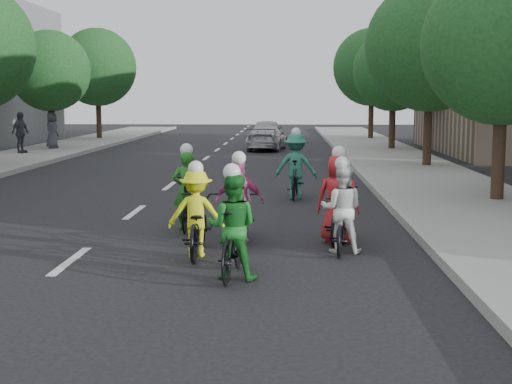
# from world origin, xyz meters

# --- Properties ---
(ground) EXTENTS (120.00, 120.00, 0.00)m
(ground) POSITION_xyz_m (0.00, 0.00, 0.00)
(ground) COLOR black
(ground) RESTS_ON ground
(sidewalk_right) EXTENTS (4.00, 80.00, 0.15)m
(sidewalk_right) POSITION_xyz_m (8.00, 10.00, 0.07)
(sidewalk_right) COLOR gray
(sidewalk_right) RESTS_ON ground
(curb_right) EXTENTS (0.18, 80.00, 0.18)m
(curb_right) POSITION_xyz_m (6.05, 10.00, 0.09)
(curb_right) COLOR #999993
(curb_right) RESTS_ON ground
(tree_l_4) EXTENTS (4.00, 4.00, 5.97)m
(tree_l_4) POSITION_xyz_m (-8.20, 24.00, 3.96)
(tree_l_4) COLOR black
(tree_l_4) RESTS_ON ground
(tree_l_5) EXTENTS (4.80, 4.80, 6.93)m
(tree_l_5) POSITION_xyz_m (-8.20, 33.00, 4.52)
(tree_l_5) COLOR black
(tree_l_5) RESTS_ON ground
(tree_r_0) EXTENTS (4.00, 4.00, 5.97)m
(tree_r_0) POSITION_xyz_m (8.80, 6.60, 3.96)
(tree_r_0) COLOR black
(tree_r_0) RESTS_ON ground
(tree_r_1) EXTENTS (4.80, 4.80, 6.93)m
(tree_r_1) POSITION_xyz_m (8.80, 15.60, 4.52)
(tree_r_1) COLOR black
(tree_r_1) RESTS_ON ground
(tree_r_2) EXTENTS (4.00, 4.00, 5.97)m
(tree_r_2) POSITION_xyz_m (8.80, 24.60, 3.96)
(tree_r_2) COLOR black
(tree_r_2) RESTS_ON ground
(tree_r_3) EXTENTS (4.80, 4.80, 6.93)m
(tree_r_3) POSITION_xyz_m (8.80, 33.60, 4.52)
(tree_r_3) COLOR black
(tree_r_3) RESTS_ON ground
(cyclist_0) EXTENTS (0.75, 1.64, 1.57)m
(cyclist_0) POSITION_xyz_m (2.65, 1.88, 0.51)
(cyclist_0) COLOR black
(cyclist_0) RESTS_ON ground
(cyclist_1) EXTENTS (0.81, 1.77, 1.72)m
(cyclist_1) POSITION_xyz_m (2.74, -0.97, 0.65)
(cyclist_1) COLOR black
(cyclist_1) RESTS_ON ground
(cyclist_2) EXTENTS (0.96, 1.92, 1.62)m
(cyclist_2) POSITION_xyz_m (2.02, 0.53, 0.60)
(cyclist_2) COLOR black
(cyclist_2) RESTS_ON ground
(cyclist_3) EXTENTS (0.96, 1.90, 1.70)m
(cyclist_3) POSITION_xyz_m (2.67, 1.60, 0.64)
(cyclist_3) COLOR black
(cyclist_3) RESTS_ON ground
(cyclist_4) EXTENTS (0.98, 1.97, 1.79)m
(cyclist_4) POSITION_xyz_m (4.49, 1.81, 0.62)
(cyclist_4) COLOR black
(cyclist_4) RESTS_ON ground
(cyclist_5) EXTENTS (0.59, 1.85, 1.75)m
(cyclist_5) POSITION_xyz_m (1.54, 2.93, 0.63)
(cyclist_5) COLOR black
(cyclist_5) RESTS_ON ground
(cyclist_6) EXTENTS (0.81, 1.73, 1.67)m
(cyclist_6) POSITION_xyz_m (4.49, 0.94, 0.59)
(cyclist_6) COLOR black
(cyclist_6) RESTS_ON ground
(cyclist_7) EXTENTS (1.18, 1.80, 1.88)m
(cyclist_7) POSITION_xyz_m (3.78, 7.44, 0.73)
(cyclist_7) COLOR black
(cyclist_7) RESTS_ON ground
(follow_car_lead) EXTENTS (2.19, 4.37, 1.22)m
(follow_car_lead) POSITION_xyz_m (2.54, 24.98, 0.61)
(follow_car_lead) COLOR #B8B8BD
(follow_car_lead) RESTS_ON ground
(follow_car_trail) EXTENTS (1.83, 4.28, 1.44)m
(follow_car_trail) POSITION_xyz_m (2.42, 29.43, 0.72)
(follow_car_trail) COLOR silver
(follow_car_trail) RESTS_ON ground
(spectator_1) EXTENTS (0.75, 1.18, 1.87)m
(spectator_1) POSITION_xyz_m (-8.55, 20.64, 1.09)
(spectator_1) COLOR #444550
(spectator_1) RESTS_ON sidewalk_left
(spectator_2) EXTENTS (0.69, 0.96, 1.81)m
(spectator_2) POSITION_xyz_m (-8.12, 23.74, 1.06)
(spectator_2) COLOR #44454F
(spectator_2) RESTS_ON sidewalk_left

